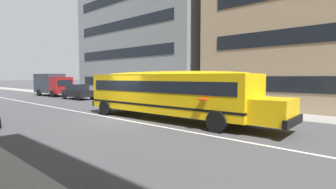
{
  "coord_description": "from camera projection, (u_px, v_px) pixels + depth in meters",
  "views": [
    {
      "loc": [
        11.73,
        -8.84,
        2.42
      ],
      "look_at": [
        2.93,
        0.86,
        1.52
      ],
      "focal_mm": 27.19,
      "sensor_mm": 36.0,
      "label": 1
    }
  ],
  "objects": [
    {
      "name": "ground_plane",
      "position": [
        120.0,
        119.0,
        14.56
      ],
      "size": [
        400.0,
        400.0,
        0.0
      ],
      "primitive_type": "plane",
      "color": "#424244"
    },
    {
      "name": "sidewalk_far",
      "position": [
        199.0,
        107.0,
        20.36
      ],
      "size": [
        120.0,
        3.0,
        0.01
      ],
      "primitive_type": "cube",
      "color": "gray",
      "rests_on": "ground_plane"
    },
    {
      "name": "lane_centreline",
      "position": [
        120.0,
        119.0,
        14.56
      ],
      "size": [
        110.0,
        0.16,
        0.01
      ],
      "primitive_type": "cube",
      "color": "silver",
      "rests_on": "ground_plane"
    },
    {
      "name": "school_bus",
      "position": [
        168.0,
        91.0,
        14.27
      ],
      "size": [
        12.36,
        2.98,
        2.74
      ],
      "rotation": [
        0.0,
        0.0,
        0.04
      ],
      "color": "yellow",
      "rests_on": "ground_plane"
    },
    {
      "name": "parked_car_black_beside_sign",
      "position": [
        78.0,
        92.0,
        27.5
      ],
      "size": [
        3.99,
        2.07,
        1.64
      ],
      "rotation": [
        0.0,
        0.0,
        0.06
      ],
      "color": "black",
      "rests_on": "ground_plane"
    },
    {
      "name": "box_truck",
      "position": [
        52.0,
        84.0,
        32.41
      ],
      "size": [
        6.13,
        2.67,
        2.82
      ],
      "rotation": [
        0.0,
        0.0,
        0.05
      ],
      "color": "maroon",
      "rests_on": "ground_plane"
    },
    {
      "name": "apartment_block_far_left",
      "position": [
        159.0,
        33.0,
        33.51
      ],
      "size": [
        19.15,
        12.37,
        16.5
      ],
      "color": "gray",
      "rests_on": "ground_plane"
    }
  ]
}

